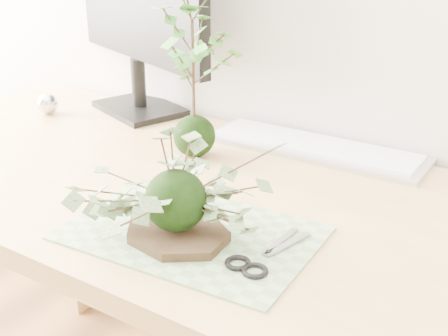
# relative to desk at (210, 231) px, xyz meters

# --- Properties ---
(desk) EXTENTS (1.60, 0.70, 0.74)m
(desk) POSITION_rel_desk_xyz_m (0.00, 0.00, 0.00)
(desk) COLOR tan
(desk) RESTS_ON ground_plane
(cutting_mat) EXTENTS (0.42, 0.29, 0.00)m
(cutting_mat) POSITION_rel_desk_xyz_m (0.07, -0.15, 0.09)
(cutting_mat) COLOR #6A8B62
(cutting_mat) RESTS_ON desk
(stone_dish) EXTENTS (0.22, 0.22, 0.01)m
(stone_dish) POSITION_rel_desk_xyz_m (0.06, -0.18, 0.10)
(stone_dish) COLOR black
(stone_dish) RESTS_ON cutting_mat
(ivy_kokedama) EXTENTS (0.32, 0.32, 0.20)m
(ivy_kokedama) POSITION_rel_desk_xyz_m (0.06, -0.18, 0.20)
(ivy_kokedama) COLOR black
(ivy_kokedama) RESTS_ON stone_dish
(maple_kokedama) EXTENTS (0.24, 0.24, 0.37)m
(maple_kokedama) POSITION_rel_desk_xyz_m (-0.12, 0.12, 0.35)
(maple_kokedama) COLOR black
(maple_kokedama) RESTS_ON desk
(keyboard) EXTENTS (0.49, 0.16, 0.02)m
(keyboard) POSITION_rel_desk_xyz_m (0.08, 0.29, 0.10)
(keyboard) COLOR #BBBBC6
(keyboard) RESTS_ON desk
(foil_ball) EXTENTS (0.05, 0.05, 0.05)m
(foil_ball) POSITION_rel_desk_xyz_m (-0.60, 0.14, 0.11)
(foil_ball) COLOR white
(foil_ball) RESTS_ON desk
(scissors) EXTENTS (0.08, 0.17, 0.01)m
(scissors) POSITION_rel_desk_xyz_m (0.21, -0.18, 0.10)
(scissors) COLOR #98989F
(scissors) RESTS_ON cutting_mat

